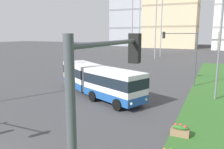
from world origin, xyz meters
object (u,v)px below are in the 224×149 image
(articulated_bus, at_px, (97,80))
(car_silver_hatch, at_px, (94,71))
(traffic_light_far_right, at_px, (185,49))
(traffic_light_near_right, at_px, (102,133))
(flower_planter_2, at_px, (180,130))
(streetlight_median, at_px, (220,44))

(articulated_bus, height_order, car_silver_hatch, articulated_bus)
(traffic_light_far_right, distance_m, traffic_light_near_right, 23.99)
(articulated_bus, bearing_deg, traffic_light_near_right, -61.16)
(car_silver_hatch, height_order, traffic_light_far_right, traffic_light_far_right)
(articulated_bus, distance_m, car_silver_hatch, 10.71)
(flower_planter_2, distance_m, traffic_light_near_right, 10.37)
(articulated_bus, bearing_deg, car_silver_hatch, 120.73)
(flower_planter_2, distance_m, streetlight_median, 10.77)
(traffic_light_far_right, distance_m, streetlight_median, 6.18)
(traffic_light_near_right, bearing_deg, traffic_light_far_right, 93.18)
(car_silver_hatch, relative_size, streetlight_median, 0.46)
(car_silver_hatch, distance_m, flower_planter_2, 20.92)
(traffic_light_far_right, bearing_deg, streetlight_median, -53.58)
(traffic_light_far_right, bearing_deg, articulated_bus, -130.95)
(traffic_light_near_right, xyz_separation_m, streetlight_median, (2.30, 19.03, 1.05))
(flower_planter_2, distance_m, traffic_light_far_right, 14.97)
(articulated_bus, height_order, flower_planter_2, articulated_bus)
(articulated_bus, xyz_separation_m, traffic_light_near_right, (8.59, -15.59, 2.61))
(flower_planter_2, relative_size, traffic_light_near_right, 0.18)
(traffic_light_near_right, bearing_deg, car_silver_hatch, 119.55)
(articulated_bus, height_order, streetlight_median, streetlight_median)
(traffic_light_near_right, bearing_deg, flower_planter_2, 87.62)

